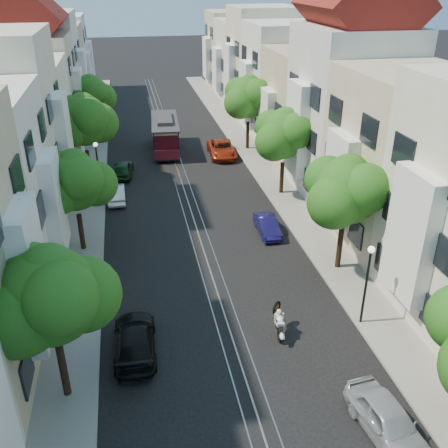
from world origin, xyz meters
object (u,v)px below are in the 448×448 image
parked_car_e_mid (267,226)px  parked_car_w_near (135,340)px  parked_car_e_near (388,421)px  parked_car_w_far (123,169)px  tree_e_b (347,192)px  tree_w_a (51,298)px  tree_e_c (285,135)px  parked_car_w_mid (116,193)px  sportbike_rider (279,321)px  cable_car (165,133)px  parked_car_e_far (222,149)px  tree_w_b (75,183)px  lamp_west (97,161)px  tree_w_c (84,121)px  tree_e_d (249,98)px  lamp_east (368,274)px  tree_w_d (90,96)px

parked_car_e_mid → parked_car_w_near: bearing=-131.0°
parked_car_e_near → parked_car_w_far: (-8.99, 28.30, -0.04)m
tree_e_b → tree_w_a: same height
tree_e_c → parked_car_w_mid: bearing=175.0°
parked_car_e_mid → sportbike_rider: bearing=-101.7°
tree_e_c → cable_car: size_ratio=0.83×
cable_car → parked_car_e_far: bearing=-24.8°
tree_e_c → tree_w_b: size_ratio=1.04×
tree_e_b → sportbike_rider: bearing=-135.5°
sportbike_rider → cable_car: (-2.66, 28.10, 0.96)m
tree_e_c → lamp_west: size_ratio=1.57×
tree_e_b → cable_car: size_ratio=0.85×
tree_w_b → parked_car_e_near: 20.25m
lamp_west → sportbike_rider: 20.03m
tree_w_c → parked_car_e_mid: tree_w_c is taller
tree_e_d → parked_car_w_near: (-11.68, -26.87, -4.22)m
tree_w_a → tree_w_b: (-0.00, 12.00, -0.34)m
tree_w_c → cable_car: tree_w_c is taller
tree_e_d → parked_car_e_near: tree_e_d is taller
parked_car_w_far → lamp_east: bearing=123.3°
lamp_west → parked_car_e_near: size_ratio=1.03×
tree_e_d → tree_w_c: (-14.40, -6.00, 0.20)m
tree_e_c → parked_car_e_mid: size_ratio=1.94×
parked_car_e_near → parked_car_e_mid: parked_car_e_near is taller
tree_w_a → lamp_east: size_ratio=1.61×
tree_e_c → sportbike_rider: size_ratio=3.75×
parked_car_e_near → tree_e_d: bearing=78.2°
tree_w_d → parked_car_e_mid: size_ratio=1.94×
tree_w_b → tree_w_d: 22.00m
tree_w_a → parked_car_e_far: size_ratio=1.35×
tree_w_d → parked_car_w_near: size_ratio=1.45×
sportbike_rider → parked_car_w_mid: sportbike_rider is taller
tree_w_b → tree_w_c: size_ratio=0.88×
lamp_west → lamp_east: bearing=-55.0°
lamp_east → parked_car_w_near: size_ratio=0.93×
tree_w_d → parked_car_w_mid: 15.57m
lamp_west → parked_car_e_near: 26.59m
tree_e_d → tree_w_a: size_ratio=1.02×
tree_w_d → parked_car_e_far: size_ratio=1.31×
tree_w_b → parked_car_e_far: (11.54, 15.47, -3.71)m
tree_e_c → parked_car_w_far: bearing=152.8°
tree_w_b → tree_e_b: bearing=-19.1°
lamp_east → parked_car_e_mid: 10.34m
parked_car_e_mid → tree_w_d: bearing=118.6°
sportbike_rider → parked_car_e_near: (2.24, -6.20, -0.11)m
lamp_east → parked_car_e_far: size_ratio=0.84×
tree_e_b → tree_w_c: 21.53m
parked_car_w_mid → tree_w_b: bearing=73.5°
tree_e_c → parked_car_w_near: (-11.68, -15.87, -3.95)m
tree_w_a → tree_e_d: bearing=63.6°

